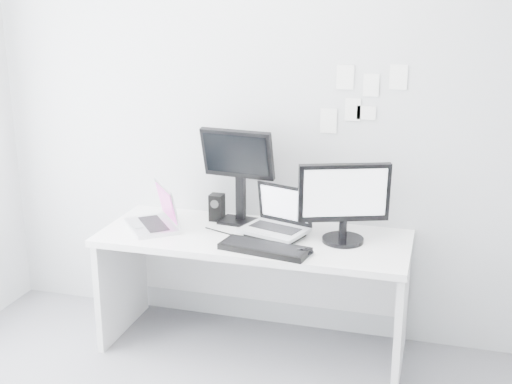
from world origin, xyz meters
TOP-DOWN VIEW (x-y plane):
  - back_wall at (0.00, 1.60)m, footprint 3.60×0.00m
  - desk at (0.00, 1.25)m, footprint 1.80×0.70m
  - macbook at (-0.63, 1.21)m, footprint 0.44×0.45m
  - speaker at (-0.29, 1.45)m, footprint 0.11×0.11m
  - dell_laptop at (0.12, 1.26)m, footprint 0.42×0.37m
  - rear_monitor at (-0.15, 1.44)m, footprint 0.46×0.21m
  - samsung_monitor at (0.52, 1.29)m, footprint 0.56×0.40m
  - keyboard at (0.13, 1.02)m, footprint 0.52×0.26m
  - mouse at (0.34, 1.02)m, footprint 0.13×0.10m
  - wall_note_0 at (0.45, 1.59)m, footprint 0.10×0.00m
  - wall_note_1 at (0.60, 1.59)m, footprint 0.09×0.00m
  - wall_note_2 at (0.75, 1.59)m, footprint 0.10×0.00m
  - wall_note_3 at (0.58, 1.59)m, footprint 0.11×0.00m
  - wall_note_4 at (0.50, 1.59)m, footprint 0.09×0.00m
  - wall_note_5 at (0.36, 1.59)m, footprint 0.10×0.00m

SIDE VIEW (x-z plane):
  - desk at x=0.00m, z-range 0.00..0.73m
  - keyboard at x=0.13m, z-range 0.73..0.76m
  - mouse at x=0.34m, z-range 0.73..0.77m
  - speaker at x=-0.29m, z-range 0.73..0.90m
  - macbook at x=-0.63m, z-range 0.73..1.00m
  - dell_laptop at x=0.12m, z-range 0.73..1.03m
  - samsung_monitor at x=0.52m, z-range 0.73..1.20m
  - rear_monitor at x=-0.15m, z-range 0.73..1.34m
  - back_wall at x=0.00m, z-range -0.45..3.15m
  - wall_note_5 at x=0.36m, z-range 1.29..1.44m
  - wall_note_3 at x=0.58m, z-range 1.38..1.46m
  - wall_note_4 at x=0.50m, z-range 1.37..1.50m
  - wall_note_1 at x=0.60m, z-range 1.52..1.65m
  - wall_note_0 at x=0.45m, z-range 1.55..1.69m
  - wall_note_2 at x=0.75m, z-range 1.56..1.70m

